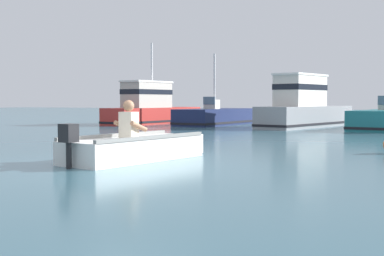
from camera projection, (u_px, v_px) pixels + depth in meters
ground_plane at (126, 168)px, 9.21m from camera, size 120.00×120.00×0.00m
rowboat_with_person at (136, 147)px, 10.54m from camera, size 1.64×3.72×1.19m
moored_boat_red at (151, 108)px, 26.64m from camera, size 2.37×6.48×4.05m
moored_boat_navy at (216, 117)px, 25.59m from camera, size 2.28×5.33×3.41m
moored_boat_grey at (304, 108)px, 23.37m from camera, size 2.98×6.65×2.32m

